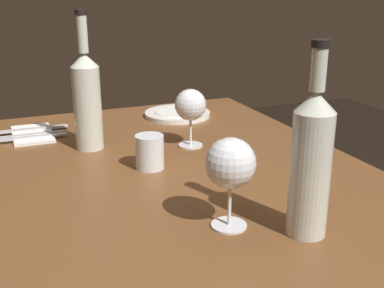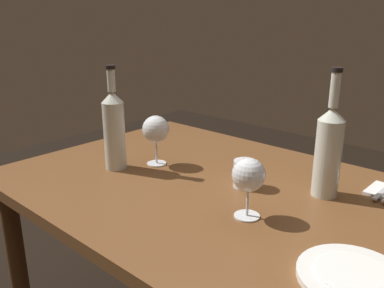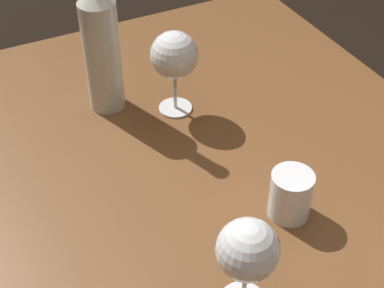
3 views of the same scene
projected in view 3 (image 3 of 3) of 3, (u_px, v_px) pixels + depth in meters
dining_table at (238, 233)px, 1.02m from camera, size 1.30×0.90×0.74m
wine_glass_left at (248, 252)px, 0.74m from camera, size 0.08×0.08×0.16m
wine_glass_right at (174, 56)px, 1.07m from camera, size 0.09×0.09×0.17m
wine_bottle at (101, 45)px, 1.07m from camera, size 0.07×0.07×0.34m
water_tumbler at (290, 196)px, 0.91m from camera, size 0.07×0.07×0.08m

